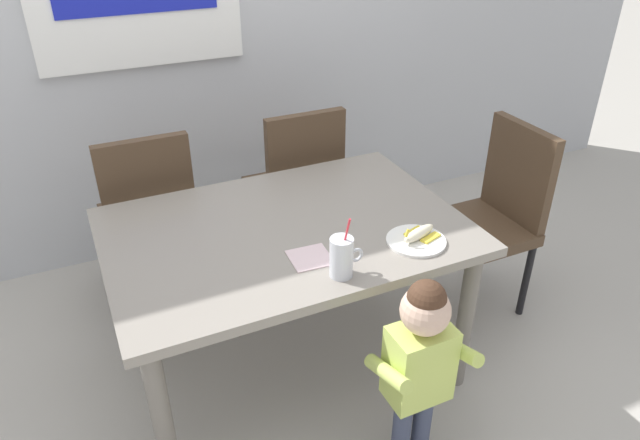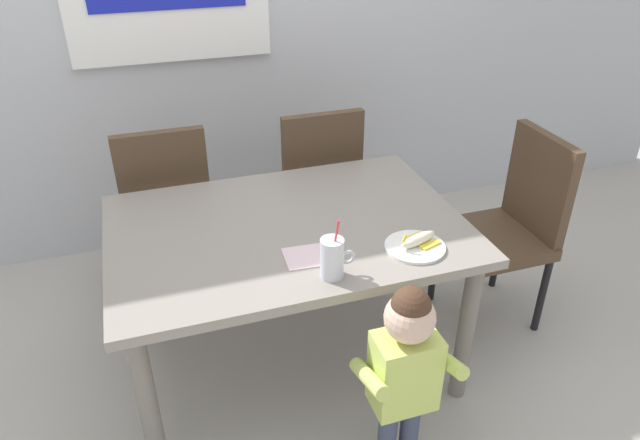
# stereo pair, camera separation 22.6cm
# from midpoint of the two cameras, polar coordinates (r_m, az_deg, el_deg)

# --- Properties ---
(ground_plane) EXTENTS (24.00, 24.00, 0.00)m
(ground_plane) POSITION_cam_midpoint_polar(r_m,az_deg,el_deg) (2.79, -0.40, -13.66)
(ground_plane) COLOR #B7B2A8
(dining_table) EXTENTS (1.42, 0.99, 0.74)m
(dining_table) POSITION_cam_midpoint_polar(r_m,az_deg,el_deg) (2.39, -0.46, -2.49)
(dining_table) COLOR gray
(dining_table) RESTS_ON ground
(dining_chair_left) EXTENTS (0.44, 0.44, 0.96)m
(dining_chair_left) POSITION_cam_midpoint_polar(r_m,az_deg,el_deg) (2.99, -12.75, 1.69)
(dining_chair_left) COLOR #4C3826
(dining_chair_left) RESTS_ON ground
(dining_chair_right) EXTENTS (0.44, 0.44, 0.96)m
(dining_chair_right) POSITION_cam_midpoint_polar(r_m,az_deg,el_deg) (3.13, 1.67, 3.82)
(dining_chair_right) COLOR #4C3826
(dining_chair_right) RESTS_ON ground
(dining_chair_far) EXTENTS (0.44, 0.44, 0.96)m
(dining_chair_far) POSITION_cam_midpoint_polar(r_m,az_deg,el_deg) (2.94, 20.39, -0.09)
(dining_chair_far) COLOR #4C3826
(dining_chair_far) RESTS_ON ground
(toddler_standing) EXTENTS (0.33, 0.24, 0.84)m
(toddler_standing) POSITION_cam_midpoint_polar(r_m,az_deg,el_deg) (2.06, 11.58, -13.75)
(toddler_standing) COLOR #3F4760
(toddler_standing) RESTS_ON ground
(milk_cup) EXTENTS (0.13, 0.09, 0.25)m
(milk_cup) POSITION_cam_midpoint_polar(r_m,az_deg,el_deg) (2.02, 4.43, -4.06)
(milk_cup) COLOR silver
(milk_cup) RESTS_ON dining_table
(snack_plate) EXTENTS (0.23, 0.23, 0.01)m
(snack_plate) POSITION_cam_midpoint_polar(r_m,az_deg,el_deg) (2.24, 12.15, -2.68)
(snack_plate) COLOR white
(snack_plate) RESTS_ON dining_table
(peeled_banana) EXTENTS (0.18, 0.13, 0.07)m
(peeled_banana) POSITION_cam_midpoint_polar(r_m,az_deg,el_deg) (2.24, 12.50, -1.97)
(peeled_banana) COLOR #F4EAC6
(peeled_banana) RESTS_ON snack_plate
(paper_napkin) EXTENTS (0.16, 0.16, 0.00)m
(paper_napkin) POSITION_cam_midpoint_polar(r_m,az_deg,el_deg) (2.15, 1.53, -3.71)
(paper_napkin) COLOR silver
(paper_napkin) RESTS_ON dining_table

